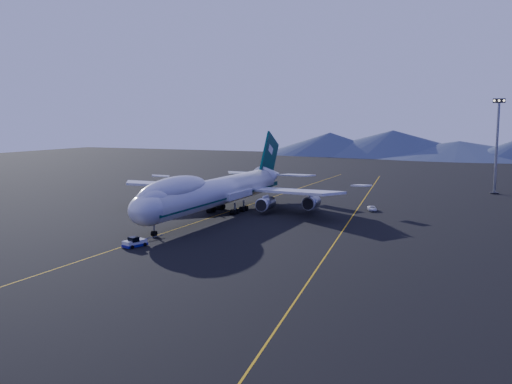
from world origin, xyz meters
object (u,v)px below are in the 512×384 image
at_px(boeing_747, 217,191).
at_px(pushback_tug, 135,243).
at_px(floodlight_mast, 497,146).
at_px(service_van, 372,208).

distance_m(boeing_747, pushback_tug, 36.01).
relative_size(boeing_747, pushback_tug, 15.29).
bearing_deg(floodlight_mast, pushback_tug, -118.70).
height_order(service_van, floodlight_mast, floodlight_mast).
height_order(pushback_tug, floodlight_mast, floodlight_mast).
xyz_separation_m(service_van, floodlight_mast, (27.16, 47.55, 14.02)).
height_order(boeing_747, floodlight_mast, floodlight_mast).
height_order(pushback_tug, service_van, pushback_tug).
bearing_deg(service_van, floodlight_mast, 41.26).
bearing_deg(service_van, pushback_tug, -136.83).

